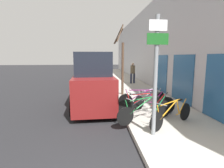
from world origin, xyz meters
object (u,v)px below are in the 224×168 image
(bicycle_4, at_px, (144,101))
(bicycle_3, at_px, (146,104))
(signpost, at_px, (156,73))
(bicycle_5, at_px, (150,99))
(parked_car_1, at_px, (95,75))
(street_tree, at_px, (122,63))
(bicycle_0, at_px, (172,115))
(bicycle_2, at_px, (147,106))
(pedestrian_near, at_px, (133,72))
(parked_car_0, at_px, (93,83))
(bicycle_1, at_px, (146,111))

(bicycle_4, bearing_deg, bicycle_3, -168.23)
(signpost, height_order, bicycle_5, signpost)
(parked_car_1, bearing_deg, street_tree, -64.59)
(bicycle_0, xyz_separation_m, bicycle_2, (-0.56, 0.99, 0.04))
(bicycle_4, bearing_deg, signpost, -171.64)
(parked_car_1, bearing_deg, bicycle_2, -73.53)
(parked_car_1, xyz_separation_m, pedestrian_near, (3.16, 0.59, 0.18))
(bicycle_3, height_order, parked_car_0, parked_car_0)
(bicycle_5, distance_m, parked_car_1, 6.93)
(signpost, height_order, bicycle_3, signpost)
(bicycle_2, distance_m, parked_car_0, 2.89)
(bicycle_2, relative_size, parked_car_1, 0.50)
(parked_car_1, bearing_deg, bicycle_5, -66.95)
(parked_car_0, bearing_deg, bicycle_0, -50.59)
(bicycle_3, relative_size, parked_car_1, 0.43)
(pedestrian_near, bearing_deg, bicycle_2, -117.38)
(bicycle_0, height_order, parked_car_0, parked_car_0)
(street_tree, bearing_deg, bicycle_1, -88.04)
(pedestrian_near, bearing_deg, bicycle_3, -117.25)
(bicycle_2, xyz_separation_m, pedestrian_near, (1.26, 8.26, 0.60))
(bicycle_3, distance_m, pedestrian_near, 8.04)
(signpost, height_order, bicycle_1, signpost)
(bicycle_1, height_order, parked_car_0, parked_car_0)
(bicycle_3, distance_m, bicycle_4, 0.52)
(signpost, distance_m, bicycle_3, 2.43)
(bicycle_0, bearing_deg, bicycle_4, -18.92)
(parked_car_0, xyz_separation_m, pedestrian_near, (3.29, 6.30, -0.01))
(bicycle_5, height_order, pedestrian_near, pedestrian_near)
(bicycle_3, xyz_separation_m, bicycle_5, (0.45, 0.86, -0.00))
(signpost, relative_size, bicycle_5, 1.91)
(bicycle_5, bearing_deg, parked_car_1, -11.72)
(parked_car_0, bearing_deg, bicycle_3, -39.62)
(signpost, xyz_separation_m, bicycle_5, (0.79, 2.78, -1.45))
(bicycle_3, relative_size, bicycle_4, 1.00)
(bicycle_2, height_order, parked_car_1, parked_car_1)
(signpost, distance_m, parked_car_0, 4.04)
(bicycle_4, bearing_deg, bicycle_0, -149.15)
(bicycle_5, bearing_deg, bicycle_0, 148.77)
(bicycle_4, relative_size, parked_car_1, 0.43)
(bicycle_0, height_order, street_tree, street_tree)
(bicycle_1, height_order, bicycle_5, bicycle_1)
(bicycle_0, xyz_separation_m, bicycle_5, (-0.04, 2.18, -0.01))
(street_tree, bearing_deg, bicycle_3, -83.60)
(signpost, bearing_deg, bicycle_2, 80.41)
(signpost, bearing_deg, parked_car_0, 116.39)
(bicycle_5, relative_size, pedestrian_near, 1.02)
(signpost, relative_size, bicycle_4, 1.60)
(pedestrian_near, bearing_deg, street_tree, -129.08)
(parked_car_0, bearing_deg, signpost, -65.49)
(bicycle_2, bearing_deg, parked_car_1, 5.22)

